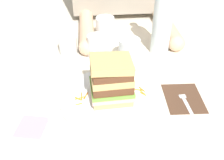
{
  "coord_description": "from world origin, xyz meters",
  "views": [
    {
      "loc": [
        -0.05,
        -0.59,
        0.52
      ],
      "look_at": [
        0.0,
        0.02,
        0.06
      ],
      "focal_mm": 42.54,
      "sensor_mm": 36.0,
      "label": 1
    }
  ],
  "objects_px": {
    "empty_tumbler_0": "(105,28)",
    "fork": "(186,102)",
    "napkin_dark": "(183,98)",
    "napkin_pink": "(31,127)",
    "water_bottle": "(163,18)",
    "empty_tumbler_2": "(97,46)",
    "main_plate": "(113,99)",
    "empty_tumbler_1": "(68,45)",
    "juice_glass": "(129,51)",
    "knife": "(50,102)",
    "sandwich": "(113,80)"
  },
  "relations": [
    {
      "from": "empty_tumbler_0",
      "to": "empty_tumbler_1",
      "type": "xyz_separation_m",
      "value": [
        -0.14,
        -0.1,
        -0.01
      ]
    },
    {
      "from": "knife",
      "to": "water_bottle",
      "type": "xyz_separation_m",
      "value": [
        0.38,
        0.25,
        0.13
      ]
    },
    {
      "from": "water_bottle",
      "to": "knife",
      "type": "bearing_deg",
      "value": -146.44
    },
    {
      "from": "sandwich",
      "to": "empty_tumbler_2",
      "type": "relative_size",
      "value": 1.62
    },
    {
      "from": "juice_glass",
      "to": "water_bottle",
      "type": "height_order",
      "value": "water_bottle"
    },
    {
      "from": "main_plate",
      "to": "napkin_pink",
      "type": "height_order",
      "value": "main_plate"
    },
    {
      "from": "main_plate",
      "to": "empty_tumbler_2",
      "type": "xyz_separation_m",
      "value": [
        -0.03,
        0.26,
        0.03
      ]
    },
    {
      "from": "water_bottle",
      "to": "empty_tumbler_2",
      "type": "distance_m",
      "value": 0.25
    },
    {
      "from": "napkin_dark",
      "to": "empty_tumbler_2",
      "type": "xyz_separation_m",
      "value": [
        -0.24,
        0.26,
        0.04
      ]
    },
    {
      "from": "water_bottle",
      "to": "napkin_dark",
      "type": "bearing_deg",
      "value": -87.76
    },
    {
      "from": "empty_tumbler_0",
      "to": "fork",
      "type": "bearing_deg",
      "value": -63.63
    },
    {
      "from": "fork",
      "to": "water_bottle",
      "type": "bearing_deg",
      "value": 92.25
    },
    {
      "from": "napkin_dark",
      "to": "empty_tumbler_2",
      "type": "distance_m",
      "value": 0.36
    },
    {
      "from": "napkin_dark",
      "to": "empty_tumbler_1",
      "type": "xyz_separation_m",
      "value": [
        -0.35,
        0.29,
        0.03
      ]
    },
    {
      "from": "main_plate",
      "to": "knife",
      "type": "xyz_separation_m",
      "value": [
        -0.18,
        0.01,
        -0.01
      ]
    },
    {
      "from": "main_plate",
      "to": "water_bottle",
      "type": "height_order",
      "value": "water_bottle"
    },
    {
      "from": "sandwich",
      "to": "juice_glass",
      "type": "bearing_deg",
      "value": 70.11
    },
    {
      "from": "napkin_dark",
      "to": "knife",
      "type": "xyz_separation_m",
      "value": [
        -0.39,
        0.02,
        0.0
      ]
    },
    {
      "from": "sandwich",
      "to": "napkin_dark",
      "type": "relative_size",
      "value": 0.96
    },
    {
      "from": "sandwich",
      "to": "knife",
      "type": "bearing_deg",
      "value": 175.78
    },
    {
      "from": "sandwich",
      "to": "empty_tumbler_1",
      "type": "height_order",
      "value": "sandwich"
    },
    {
      "from": "main_plate",
      "to": "sandwich",
      "type": "xyz_separation_m",
      "value": [
        -0.0,
        0.0,
        0.07
      ]
    },
    {
      "from": "fork",
      "to": "napkin_pink",
      "type": "bearing_deg",
      "value": -172.96
    },
    {
      "from": "napkin_dark",
      "to": "water_bottle",
      "type": "height_order",
      "value": "water_bottle"
    },
    {
      "from": "empty_tumbler_0",
      "to": "empty_tumbler_2",
      "type": "relative_size",
      "value": 1.13
    },
    {
      "from": "knife",
      "to": "napkin_pink",
      "type": "xyz_separation_m",
      "value": [
        -0.04,
        -0.09,
        -0.0
      ]
    },
    {
      "from": "napkin_dark",
      "to": "napkin_pink",
      "type": "bearing_deg",
      "value": -170.05
    },
    {
      "from": "juice_glass",
      "to": "empty_tumbler_1",
      "type": "height_order",
      "value": "juice_glass"
    },
    {
      "from": "napkin_dark",
      "to": "empty_tumbler_1",
      "type": "bearing_deg",
      "value": 140.33
    },
    {
      "from": "sandwich",
      "to": "juice_glass",
      "type": "xyz_separation_m",
      "value": [
        0.08,
        0.21,
        -0.04
      ]
    },
    {
      "from": "water_bottle",
      "to": "empty_tumbler_0",
      "type": "relative_size",
      "value": 3.24
    },
    {
      "from": "napkin_dark",
      "to": "empty_tumbler_0",
      "type": "distance_m",
      "value": 0.44
    },
    {
      "from": "fork",
      "to": "knife",
      "type": "relative_size",
      "value": 0.83
    },
    {
      "from": "main_plate",
      "to": "sandwich",
      "type": "bearing_deg",
      "value": 128.86
    },
    {
      "from": "sandwich",
      "to": "napkin_dark",
      "type": "bearing_deg",
      "value": -1.36
    },
    {
      "from": "knife",
      "to": "empty_tumbler_1",
      "type": "relative_size",
      "value": 2.79
    },
    {
      "from": "main_plate",
      "to": "sandwich",
      "type": "relative_size",
      "value": 2.26
    },
    {
      "from": "fork",
      "to": "empty_tumbler_0",
      "type": "relative_size",
      "value": 1.83
    },
    {
      "from": "main_plate",
      "to": "sandwich",
      "type": "height_order",
      "value": "sandwich"
    },
    {
      "from": "empty_tumbler_0",
      "to": "napkin_pink",
      "type": "bearing_deg",
      "value": -115.91
    },
    {
      "from": "sandwich",
      "to": "napkin_pink",
      "type": "distance_m",
      "value": 0.25
    },
    {
      "from": "water_bottle",
      "to": "napkin_pink",
      "type": "height_order",
      "value": "water_bottle"
    },
    {
      "from": "napkin_dark",
      "to": "fork",
      "type": "bearing_deg",
      "value": -87.67
    },
    {
      "from": "sandwich",
      "to": "knife",
      "type": "xyz_separation_m",
      "value": [
        -0.18,
        0.01,
        -0.08
      ]
    },
    {
      "from": "juice_glass",
      "to": "empty_tumbler_0",
      "type": "distance_m",
      "value": 0.19
    },
    {
      "from": "main_plate",
      "to": "empty_tumbler_1",
      "type": "bearing_deg",
      "value": 116.0
    },
    {
      "from": "juice_glass",
      "to": "empty_tumbler_2",
      "type": "distance_m",
      "value": 0.12
    },
    {
      "from": "fork",
      "to": "juice_glass",
      "type": "relative_size",
      "value": 1.97
    },
    {
      "from": "fork",
      "to": "empty_tumbler_1",
      "type": "distance_m",
      "value": 0.47
    },
    {
      "from": "main_plate",
      "to": "empty_tumbler_2",
      "type": "relative_size",
      "value": 3.66
    }
  ]
}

